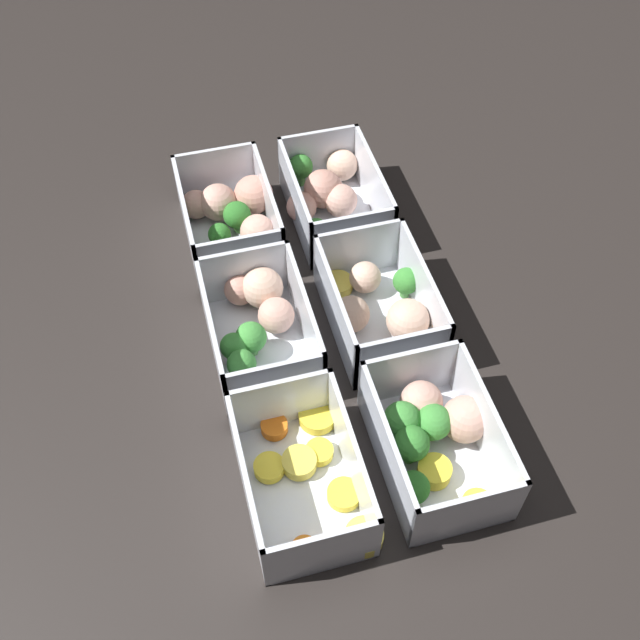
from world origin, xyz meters
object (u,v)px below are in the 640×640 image
container_near_left (233,217)px  container_far_center (380,306)px  container_near_right (305,476)px  container_far_right (433,435)px  container_far_left (329,194)px  container_near_center (258,321)px

container_near_left → container_far_center: (0.18, 0.13, -0.00)m
container_near_right → container_far_right: same height
container_far_center → container_near_right: bearing=-36.8°
container_near_left → container_far_left: size_ratio=0.96×
container_near_right → container_far_left: size_ratio=1.03×
container_far_right → container_near_right: bearing=-86.8°
container_near_center → container_near_right: same height
container_far_left → container_far_right: 0.36m
container_far_center → container_far_right: same height
container_near_center → container_far_center: 0.14m
container_near_right → container_far_left: bearing=161.1°
container_far_center → container_far_right: size_ratio=0.98×
container_near_center → container_near_right: size_ratio=0.97×
container_far_left → container_far_center: size_ratio=1.08×
container_near_right → container_far_center: (-0.18, 0.13, 0.00)m
container_near_right → container_far_left: 0.39m
container_near_left → container_near_right: same height
container_near_left → container_near_right: bearing=-0.2°
container_near_right → container_far_right: 0.13m
container_near_left → container_near_center: size_ratio=0.96×
container_far_center → container_far_right: bearing=-0.4°
container_far_left → container_far_center: same height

